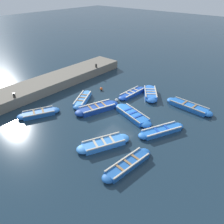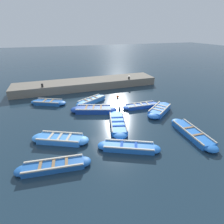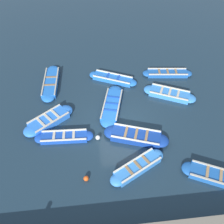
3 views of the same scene
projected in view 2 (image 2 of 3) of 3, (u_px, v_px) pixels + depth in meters
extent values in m
plane|color=#1C303F|center=(107.00, 117.00, 13.35)|extent=(120.00, 120.00, 0.00)
cube|color=blue|center=(192.00, 133.00, 10.93)|extent=(3.04, 1.09, 0.32)
ellipsoid|color=blue|center=(178.00, 122.00, 12.23)|extent=(0.93, 0.90, 0.32)
ellipsoid|color=blue|center=(210.00, 148.00, 9.63)|extent=(0.93, 0.90, 0.32)
cube|color=#B2AD9E|center=(187.00, 132.00, 10.74)|extent=(2.94, 0.24, 0.07)
cube|color=#B2AD9E|center=(199.00, 130.00, 10.95)|extent=(2.94, 0.24, 0.07)
cube|color=olive|center=(188.00, 128.00, 11.22)|extent=(0.18, 0.82, 0.04)
cube|color=olive|center=(197.00, 135.00, 10.49)|extent=(0.18, 0.82, 0.04)
cube|color=blue|center=(160.00, 110.00, 13.94)|extent=(2.21, 2.49, 0.40)
ellipsoid|color=blue|center=(165.00, 105.00, 14.82)|extent=(1.31, 1.31, 0.40)
ellipsoid|color=blue|center=(154.00, 116.00, 13.07)|extent=(1.31, 1.31, 0.40)
cube|color=beige|center=(154.00, 106.00, 14.08)|extent=(1.45, 1.90, 0.07)
cube|color=beige|center=(166.00, 109.00, 13.61)|extent=(1.45, 1.90, 0.07)
cube|color=beige|center=(162.00, 106.00, 14.22)|extent=(0.79, 0.64, 0.04)
cube|color=beige|center=(160.00, 108.00, 13.85)|extent=(0.79, 0.64, 0.04)
cube|color=beige|center=(158.00, 110.00, 13.48)|extent=(0.79, 0.64, 0.04)
cube|color=#3884E0|center=(60.00, 139.00, 10.37)|extent=(1.95, 2.73, 0.33)
ellipsoid|color=#3884E0|center=(81.00, 141.00, 10.24)|extent=(1.16, 1.18, 0.33)
ellipsoid|color=#3884E0|center=(40.00, 138.00, 10.51)|extent=(1.16, 1.18, 0.33)
cube|color=beige|center=(62.00, 132.00, 10.67)|extent=(1.16, 2.32, 0.07)
cube|color=beige|center=(57.00, 140.00, 9.90)|extent=(1.16, 2.32, 0.07)
cube|color=beige|center=(69.00, 137.00, 10.24)|extent=(0.81, 0.48, 0.04)
cube|color=beige|center=(60.00, 136.00, 10.29)|extent=(0.81, 0.48, 0.04)
cube|color=beige|center=(51.00, 136.00, 10.35)|extent=(0.81, 0.48, 0.04)
cube|color=#1E59AD|center=(54.00, 166.00, 8.38)|extent=(1.07, 2.91, 0.28)
ellipsoid|color=#1E59AD|center=(84.00, 162.00, 8.65)|extent=(0.78, 0.80, 0.28)
ellipsoid|color=#1E59AD|center=(22.00, 171.00, 8.10)|extent=(0.78, 0.80, 0.28)
cube|color=beige|center=(54.00, 159.00, 8.60)|extent=(0.38, 2.77, 0.07)
cube|color=beige|center=(53.00, 168.00, 8.00)|extent=(0.38, 2.77, 0.07)
cube|color=olive|center=(66.00, 162.00, 8.43)|extent=(0.69, 0.21, 0.04)
cube|color=olive|center=(53.00, 164.00, 8.31)|extent=(0.69, 0.21, 0.04)
cube|color=olive|center=(40.00, 165.00, 8.19)|extent=(0.69, 0.21, 0.04)
cube|color=#3884E0|center=(91.00, 101.00, 15.78)|extent=(1.92, 2.63, 0.35)
ellipsoid|color=#3884E0|center=(102.00, 97.00, 16.64)|extent=(0.98, 0.99, 0.35)
ellipsoid|color=#3884E0|center=(80.00, 105.00, 14.93)|extent=(0.98, 0.99, 0.35)
cube|color=silver|center=(89.00, 98.00, 15.90)|extent=(1.29, 2.25, 0.07)
cube|color=silver|center=(94.00, 100.00, 15.48)|extent=(1.29, 2.25, 0.07)
cube|color=olive|center=(96.00, 97.00, 16.06)|extent=(0.66, 0.45, 0.04)
cube|color=olive|center=(91.00, 99.00, 15.70)|extent=(0.66, 0.45, 0.04)
cube|color=olive|center=(87.00, 100.00, 15.33)|extent=(0.66, 0.45, 0.04)
cube|color=navy|center=(94.00, 110.00, 14.01)|extent=(1.85, 2.93, 0.39)
ellipsoid|color=navy|center=(111.00, 110.00, 14.01)|extent=(1.19, 1.20, 0.39)
ellipsoid|color=navy|center=(77.00, 110.00, 14.02)|extent=(1.19, 1.20, 0.39)
cube|color=silver|center=(94.00, 105.00, 14.33)|extent=(0.95, 2.57, 0.07)
cube|color=silver|center=(93.00, 110.00, 13.49)|extent=(0.95, 2.57, 0.07)
cube|color=olive|center=(101.00, 107.00, 13.92)|extent=(0.88, 0.42, 0.04)
cube|color=olive|center=(94.00, 107.00, 13.92)|extent=(0.88, 0.42, 0.04)
cube|color=olive|center=(86.00, 107.00, 13.92)|extent=(0.88, 0.42, 0.04)
cube|color=#1E59AD|center=(48.00, 102.00, 15.48)|extent=(1.83, 2.48, 0.30)
ellipsoid|color=#1E59AD|center=(61.00, 103.00, 15.35)|extent=(1.14, 1.15, 0.30)
ellipsoid|color=#1E59AD|center=(36.00, 102.00, 15.61)|extent=(1.14, 1.15, 0.30)
cube|color=#B2AD9E|center=(50.00, 99.00, 15.77)|extent=(1.06, 2.07, 0.07)
cube|color=#B2AD9E|center=(46.00, 102.00, 15.03)|extent=(1.06, 2.07, 0.07)
cube|color=#9E7A51|center=(52.00, 101.00, 15.37)|extent=(0.79, 0.48, 0.04)
cube|color=#9E7A51|center=(45.00, 101.00, 15.44)|extent=(0.79, 0.48, 0.04)
cube|color=blue|center=(129.00, 147.00, 9.69)|extent=(1.87, 2.83, 0.30)
ellipsoid|color=blue|center=(154.00, 149.00, 9.55)|extent=(0.96, 0.97, 0.30)
ellipsoid|color=blue|center=(104.00, 146.00, 9.82)|extent=(0.96, 0.97, 0.30)
cube|color=silver|center=(129.00, 141.00, 9.91)|extent=(1.22, 2.49, 0.07)
cube|color=silver|center=(129.00, 148.00, 9.29)|extent=(1.22, 2.49, 0.07)
cube|color=#1947B7|center=(136.00, 145.00, 9.57)|extent=(0.68, 0.42, 0.04)
cube|color=#1947B7|center=(122.00, 144.00, 9.65)|extent=(0.68, 0.42, 0.04)
cube|color=#1947B7|center=(141.00, 106.00, 14.83)|extent=(0.88, 2.63, 0.28)
ellipsoid|color=#1947B7|center=(155.00, 104.00, 15.16)|extent=(0.74, 0.76, 0.28)
ellipsoid|color=#1947B7|center=(127.00, 108.00, 14.51)|extent=(0.74, 0.76, 0.28)
cube|color=silver|center=(140.00, 102.00, 15.05)|extent=(0.20, 2.55, 0.07)
cube|color=silver|center=(143.00, 106.00, 14.46)|extent=(0.20, 2.55, 0.07)
cube|color=beige|center=(148.00, 103.00, 14.90)|extent=(0.68, 0.17, 0.04)
cube|color=beige|center=(142.00, 104.00, 14.76)|extent=(0.68, 0.17, 0.04)
cube|color=beige|center=(136.00, 105.00, 14.63)|extent=(0.68, 0.17, 0.04)
cube|color=blue|center=(118.00, 123.00, 12.07)|extent=(2.99, 1.71, 0.32)
ellipsoid|color=blue|center=(116.00, 114.00, 13.34)|extent=(1.17, 1.14, 0.32)
ellipsoid|color=blue|center=(120.00, 135.00, 10.80)|extent=(1.17, 1.14, 0.32)
cube|color=#B2AD9E|center=(111.00, 121.00, 11.96)|extent=(2.69, 0.80, 0.07)
cube|color=#B2AD9E|center=(125.00, 121.00, 12.01)|extent=(2.69, 0.80, 0.07)
cube|color=#1947B7|center=(117.00, 117.00, 12.53)|extent=(0.37, 0.89, 0.04)
cube|color=#1947B7|center=(118.00, 121.00, 11.99)|extent=(0.37, 0.89, 0.04)
cube|color=#1947B7|center=(119.00, 126.00, 11.45)|extent=(0.37, 0.89, 0.04)
cube|color=slate|center=(87.00, 84.00, 19.68)|extent=(2.85, 15.63, 0.84)
cylinder|color=black|center=(129.00, 78.00, 19.85)|extent=(0.20, 0.20, 0.35)
cylinder|color=black|center=(42.00, 85.00, 17.16)|extent=(0.20, 0.20, 0.35)
sphere|color=silver|center=(120.00, 108.00, 14.49)|extent=(0.27, 0.27, 0.27)
sphere|color=#E05119|center=(118.00, 97.00, 16.86)|extent=(0.27, 0.27, 0.27)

